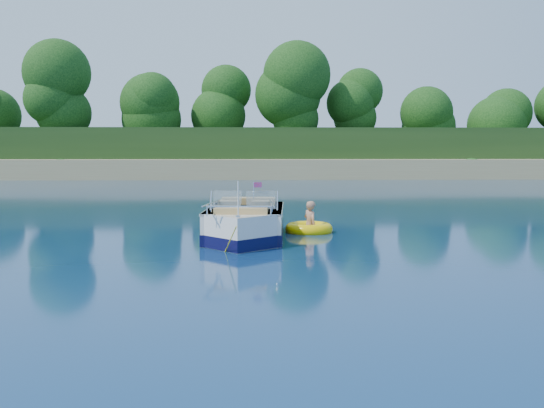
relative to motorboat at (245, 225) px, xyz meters
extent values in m
plane|color=#0A224A|center=(0.24, -4.11, -0.34)|extent=(160.00, 160.00, 0.00)
cube|color=#978558|center=(0.24, 33.89, 0.16)|extent=(170.00, 8.00, 2.00)
cube|color=#183314|center=(0.24, 60.89, 0.66)|extent=(170.00, 56.00, 6.00)
cylinder|color=#312210|center=(-17.76, 36.39, 2.76)|extent=(0.44, 0.44, 3.20)
sphere|color=black|center=(-17.76, 36.39, 5.80)|extent=(5.28, 5.28, 5.28)
cylinder|color=#312210|center=(0.24, 37.89, 2.96)|extent=(0.44, 0.44, 3.60)
sphere|color=black|center=(0.24, 37.89, 6.38)|extent=(5.94, 5.94, 5.94)
cylinder|color=#312210|center=(20.24, 35.89, 2.46)|extent=(0.44, 0.44, 2.60)
sphere|color=black|center=(20.24, 35.89, 4.93)|extent=(4.29, 4.29, 4.29)
cube|color=silver|center=(0.02, 0.35, -0.06)|extent=(2.04, 3.56, 0.96)
cube|color=silver|center=(-0.08, -1.28, -0.06)|extent=(1.82, 1.82, 0.96)
cube|color=#0B0933|center=(0.02, 0.35, -0.19)|extent=(2.07, 3.59, 0.27)
cube|color=#0B0933|center=(-0.08, -1.28, -0.19)|extent=(1.86, 1.86, 0.27)
cube|color=tan|center=(0.04, 0.62, 0.21)|extent=(1.61, 2.50, 0.09)
cube|color=silver|center=(0.02, 0.35, 0.39)|extent=(2.07, 3.56, 0.05)
cube|color=black|center=(0.14, 2.23, -0.02)|extent=(0.52, 0.35, 0.82)
cube|color=#8C9EA5|center=(-0.43, -0.26, 0.66)|extent=(0.75, 0.38, 0.44)
cube|color=#8C9EA5|center=(0.39, -0.31, 0.66)|extent=(0.73, 0.29, 0.44)
cube|color=tan|center=(-0.40, 0.15, 0.42)|extent=(0.53, 0.53, 0.36)
cube|color=tan|center=(0.42, 0.10, 0.42)|extent=(0.53, 0.53, 0.36)
cube|color=tan|center=(0.08, 1.26, 0.42)|extent=(1.45, 0.59, 0.35)
cube|color=tan|center=(-0.07, -1.11, 0.40)|extent=(1.24, 0.76, 0.31)
cylinder|color=silver|center=(-0.12, -1.97, 0.81)|extent=(0.03, 0.03, 0.78)
cube|color=red|center=(0.31, -0.31, 1.02)|extent=(0.20, 0.03, 0.13)
cube|color=silver|center=(-0.13, -2.02, 0.45)|extent=(0.09, 0.06, 0.05)
cylinder|color=yellow|center=(-0.28, -2.33, -0.02)|extent=(0.30, 0.95, 0.70)
torus|color=yellow|center=(1.70, 1.19, -0.25)|extent=(1.36, 1.36, 0.34)
torus|color=red|center=(1.70, 1.19, -0.23)|extent=(1.12, 1.12, 0.11)
imported|color=tan|center=(1.70, 1.12, -0.34)|extent=(0.63, 0.79, 1.43)
camera|label=1|loc=(0.16, -14.85, 1.85)|focal=40.00mm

